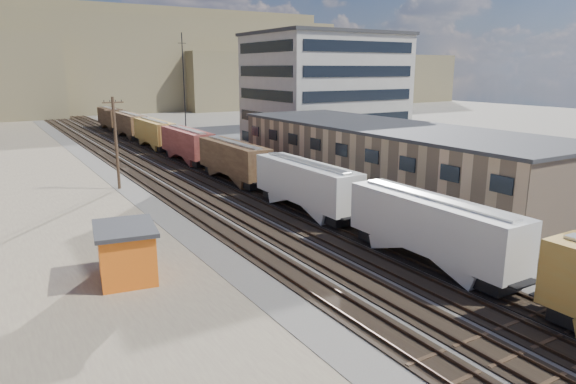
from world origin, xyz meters
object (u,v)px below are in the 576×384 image
utility_pole_north (116,141)px  parked_car_blue (375,161)px  freight_train (208,150)px  maintenance_shed (126,252)px

utility_pole_north → parked_car_blue: (32.76, -4.34, -4.49)m
freight_train → maintenance_shed: (-17.91, -29.73, -1.03)m
maintenance_shed → parked_car_blue: maintenance_shed is taller
parked_car_blue → maintenance_shed: bearing=174.0°
utility_pole_north → parked_car_blue: size_ratio=1.72×
utility_pole_north → maintenance_shed: utility_pole_north is taller
freight_train → maintenance_shed: 34.72m
maintenance_shed → utility_pole_north: bearing=77.6°
freight_train → utility_pole_north: utility_pole_north is taller
maintenance_shed → parked_car_blue: (38.37, 21.16, -0.96)m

